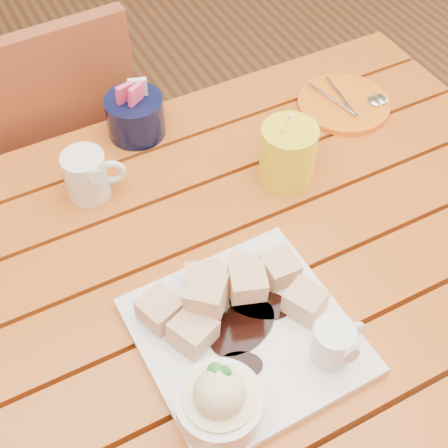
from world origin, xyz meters
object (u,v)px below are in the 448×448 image
dessert_plate (240,344)px  orange_saucer (345,103)px  coffee_mug_right (289,152)px  table (215,312)px  chair_far (34,176)px

dessert_plate → orange_saucer: bearing=40.8°
coffee_mug_right → dessert_plate: bearing=-156.4°
table → chair_far: chair_far is taller
orange_saucer → dessert_plate: bearing=-139.2°
table → coffee_mug_right: (0.20, 0.12, 0.16)m
orange_saucer → chair_far: 0.69m
dessert_plate → orange_saucer: (0.42, 0.36, -0.02)m
table → dessert_plate: dessert_plate is taller
orange_saucer → chair_far: (-0.55, 0.34, -0.24)m
coffee_mug_right → table: bearing=-173.1°
dessert_plate → orange_saucer: 0.56m
coffee_mug_right → chair_far: 0.64m
table → coffee_mug_right: 0.29m
dessert_plate → coffee_mug_right: bearing=48.3°
coffee_mug_right → orange_saucer: size_ratio=0.89×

